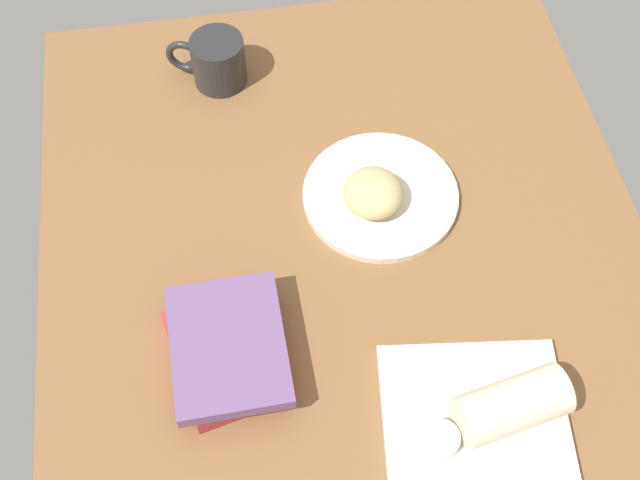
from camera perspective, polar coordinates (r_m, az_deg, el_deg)
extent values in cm
cube|color=brown|center=(121.11, 1.99, -1.75)|extent=(110.00, 90.00, 4.00)
cylinder|color=silver|center=(125.09, 4.26, 3.15)|extent=(23.93, 23.93, 1.40)
ellipsoid|color=tan|center=(121.11, 3.76, 3.32)|extent=(9.42, 9.18, 5.34)
cube|color=silver|center=(109.05, 10.91, -12.95)|extent=(26.66, 26.66, 1.60)
cylinder|color=silver|center=(105.70, 8.48, -13.73)|extent=(4.73, 4.73, 2.39)
cylinder|color=#B86432|center=(104.86, 8.54, -13.57)|extent=(3.88, 3.88, 0.40)
cylinder|color=beige|center=(106.59, 13.32, -11.24)|extent=(9.30, 15.17, 6.76)
cube|color=#A53338|center=(110.93, -6.54, -8.04)|extent=(19.70, 16.71, 3.20)
cube|color=#6B4C7A|center=(108.46, -6.46, -7.41)|extent=(19.56, 15.37, 2.24)
cylinder|color=#262628|center=(139.25, -7.14, 12.36)|extent=(8.95, 8.95, 8.64)
cylinder|color=olive|center=(136.66, -7.30, 13.46)|extent=(7.34, 7.34, 0.40)
torus|color=#262628|center=(140.84, -9.50, 12.61)|extent=(3.32, 6.41, 6.39)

